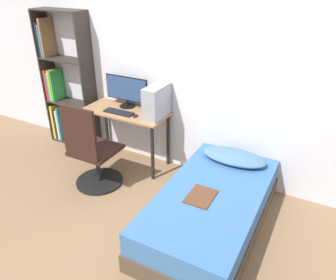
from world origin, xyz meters
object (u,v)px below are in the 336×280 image
at_px(office_chair, 92,156).
at_px(bed, 211,209).
at_px(bookshelf, 61,86).
at_px(monitor, 127,90).
at_px(keyboard, 119,112).
at_px(pc_tower, 157,102).

bearing_deg(office_chair, bed, -0.38).
height_order(bookshelf, monitor, bookshelf).
xyz_separation_m(bed, monitor, (-1.51, 0.80, 0.76)).
distance_m(office_chair, keyboard, 0.66).
height_order(bookshelf, keyboard, bookshelf).
bearing_deg(office_chair, bookshelf, 146.22).
relative_size(monitor, keyboard, 1.58).
xyz_separation_m(bookshelf, pc_tower, (1.63, -0.08, 0.09)).
bearing_deg(bookshelf, office_chair, -33.78).
xyz_separation_m(office_chair, bed, (1.49, -0.01, -0.20)).
relative_size(bookshelf, keyboard, 4.82).
bearing_deg(bed, pc_tower, 145.63).
xyz_separation_m(bookshelf, bed, (2.63, -0.77, -0.65)).
bearing_deg(monitor, bookshelf, -178.89).
bearing_deg(keyboard, pc_tower, 14.91).
height_order(office_chair, monitor, monitor).
distance_m(bookshelf, bed, 2.82).
height_order(bed, monitor, monitor).
distance_m(office_chair, monitor, 0.97).
distance_m(bed, pc_tower, 1.42).
xyz_separation_m(keyboard, pc_tower, (0.48, 0.13, 0.18)).
bearing_deg(office_chair, pc_tower, 54.50).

